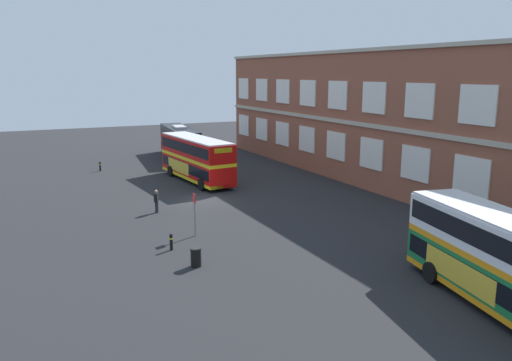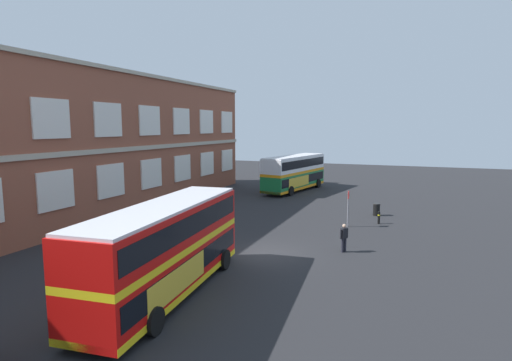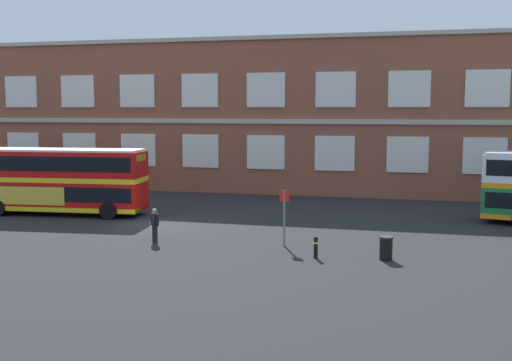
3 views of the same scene
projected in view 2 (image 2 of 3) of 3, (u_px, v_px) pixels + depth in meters
The scene contains 8 objects.
ground_plane at pixel (236, 249), 25.03m from camera, with size 120.00×120.00×0.00m, color #232326.
brick_terminal_building at pixel (41, 148), 30.49m from camera, with size 52.22×8.19×11.94m.
double_decker_near at pixel (166, 248), 17.98m from camera, with size 11.19×3.62×4.07m.
double_decker_middle at pixel (294, 172), 47.48m from camera, with size 11.29×4.65×4.07m.
waiting_passenger at pixel (344, 237), 24.38m from camera, with size 0.58×0.45×1.70m.
bus_stand_flag at pixel (348, 205), 30.39m from camera, with size 0.44×0.10×2.70m.
station_litter_bin at pixel (376, 209), 34.43m from camera, with size 0.60×0.60×1.03m.
safety_bollard_east at pixel (379, 218), 31.50m from camera, with size 0.19×0.19×0.95m.
Camera 2 is at (-22.14, -8.00, 7.43)m, focal length 28.90 mm.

